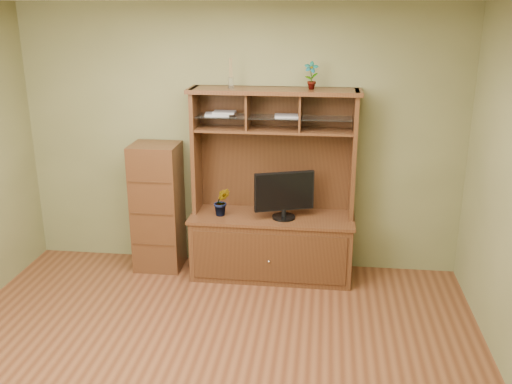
# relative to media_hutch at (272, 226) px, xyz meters

# --- Properties ---
(room) EXTENTS (4.54, 4.04, 2.74)m
(room) POSITION_rel_media_hutch_xyz_m (-0.36, -1.73, 0.83)
(room) COLOR #552B18
(room) RESTS_ON ground
(media_hutch) EXTENTS (1.66, 0.61, 1.90)m
(media_hutch) POSITION_rel_media_hutch_xyz_m (0.00, 0.00, 0.00)
(media_hutch) COLOR #3F2012
(media_hutch) RESTS_ON room
(monitor) EXTENTS (0.58, 0.24, 0.47)m
(monitor) POSITION_rel_media_hutch_xyz_m (0.12, -0.08, 0.38)
(monitor) COLOR black
(monitor) RESTS_ON media_hutch
(orchid_plant) EXTENTS (0.18, 0.15, 0.29)m
(orchid_plant) POSITION_rel_media_hutch_xyz_m (-0.50, -0.08, 0.27)
(orchid_plant) COLOR #3A5E20
(orchid_plant) RESTS_ON media_hutch
(top_plant) EXTENTS (0.14, 0.10, 0.26)m
(top_plant) POSITION_rel_media_hutch_xyz_m (0.35, 0.08, 1.51)
(top_plant) COLOR #346122
(top_plant) RESTS_ON media_hutch
(reed_diffuser) EXTENTS (0.06, 0.06, 0.28)m
(reed_diffuser) POSITION_rel_media_hutch_xyz_m (-0.42, 0.08, 1.49)
(reed_diffuser) COLOR silver
(reed_diffuser) RESTS_ON media_hutch
(magazines) EXTENTS (0.92, 0.21, 0.04)m
(magazines) POSITION_rel_media_hutch_xyz_m (-0.31, 0.08, 1.13)
(magazines) COLOR #B2B3B7
(magazines) RESTS_ON media_hutch
(side_cabinet) EXTENTS (0.48, 0.43, 1.33)m
(side_cabinet) POSITION_rel_media_hutch_xyz_m (-1.20, 0.04, 0.14)
(side_cabinet) COLOR #3F2012
(side_cabinet) RESTS_ON room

